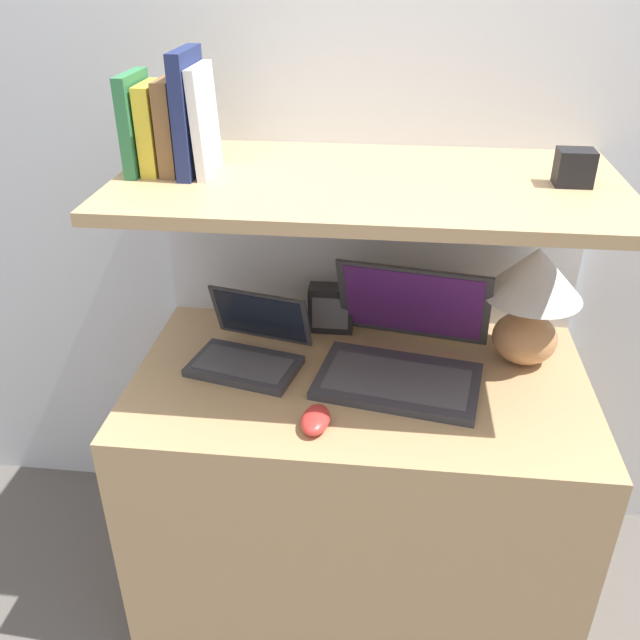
# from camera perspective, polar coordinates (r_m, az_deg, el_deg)

# --- Properties ---
(wall_back) EXTENTS (6.00, 0.05, 2.40)m
(wall_back) POSITION_cam_1_polar(r_m,az_deg,el_deg) (1.79, 4.61, 15.32)
(wall_back) COLOR silver
(wall_back) RESTS_ON ground_plane
(desk) EXTENTS (1.10, 0.62, 0.70)m
(desk) POSITION_cam_1_polar(r_m,az_deg,el_deg) (1.87, 3.08, -13.93)
(desk) COLOR tan
(desk) RESTS_ON ground_plane
(back_riser) EXTENTS (1.10, 0.04, 1.15)m
(back_riser) POSITION_cam_1_polar(r_m,az_deg,el_deg) (1.99, 3.86, -2.69)
(back_riser) COLOR silver
(back_riser) RESTS_ON ground_plane
(shelf) EXTENTS (1.10, 0.56, 0.03)m
(shelf) POSITION_cam_1_polar(r_m,az_deg,el_deg) (1.51, 4.08, 11.32)
(shelf) COLOR tan
(shelf) RESTS_ON back_riser
(table_lamp) EXTENTS (0.23, 0.23, 0.31)m
(table_lamp) POSITION_cam_1_polar(r_m,az_deg,el_deg) (1.70, 17.43, 2.12)
(table_lamp) COLOR #B27A4C
(table_lamp) RESTS_ON desk
(laptop_large) EXTENTS (0.43, 0.40, 0.25)m
(laptop_large) POSITION_cam_1_polar(r_m,az_deg,el_deg) (1.65, 7.03, -2.79)
(laptop_large) COLOR #333338
(laptop_large) RESTS_ON desk
(laptop_small) EXTENTS (0.30, 0.27, 0.17)m
(laptop_small) POSITION_cam_1_polar(r_m,az_deg,el_deg) (1.69, -5.93, -2.43)
(laptop_small) COLOR #333338
(laptop_small) RESTS_ON desk
(computer_mouse) EXTENTS (0.07, 0.11, 0.04)m
(computer_mouse) POSITION_cam_1_polar(r_m,az_deg,el_deg) (1.48, -0.38, -8.40)
(computer_mouse) COLOR red
(computer_mouse) RESTS_ON desk
(router_box) EXTENTS (0.12, 0.06, 0.13)m
(router_box) POSITION_cam_1_polar(r_m,az_deg,el_deg) (1.81, 0.94, 0.98)
(router_box) COLOR black
(router_box) RESTS_ON desk
(book_green) EXTENTS (0.03, 0.15, 0.21)m
(book_green) POSITION_cam_1_polar(r_m,az_deg,el_deg) (1.58, -15.25, 15.70)
(book_green) COLOR #2D7042
(book_green) RESTS_ON shelf
(book_yellow) EXTENTS (0.03, 0.12, 0.19)m
(book_yellow) POSITION_cam_1_polar(r_m,az_deg,el_deg) (1.57, -13.91, 15.40)
(book_yellow) COLOR gold
(book_yellow) RESTS_ON shelf
(book_brown) EXTENTS (0.03, 0.13, 0.20)m
(book_brown) POSITION_cam_1_polar(r_m,az_deg,el_deg) (1.55, -12.42, 15.64)
(book_brown) COLOR brown
(book_brown) RESTS_ON shelf
(book_navy) EXTENTS (0.03, 0.17, 0.26)m
(book_navy) POSITION_cam_1_polar(r_m,az_deg,el_deg) (1.53, -10.98, 16.74)
(book_navy) COLOR navy
(book_navy) RESTS_ON shelf
(book_white) EXTENTS (0.03, 0.15, 0.23)m
(book_white) POSITION_cam_1_polar(r_m,az_deg,el_deg) (1.53, -9.72, 16.20)
(book_white) COLOR silver
(book_white) RESTS_ON shelf
(shelf_gadget) EXTENTS (0.08, 0.06, 0.07)m
(shelf_gadget) POSITION_cam_1_polar(r_m,az_deg,el_deg) (1.54, 20.63, 11.92)
(shelf_gadget) COLOR black
(shelf_gadget) RESTS_ON shelf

